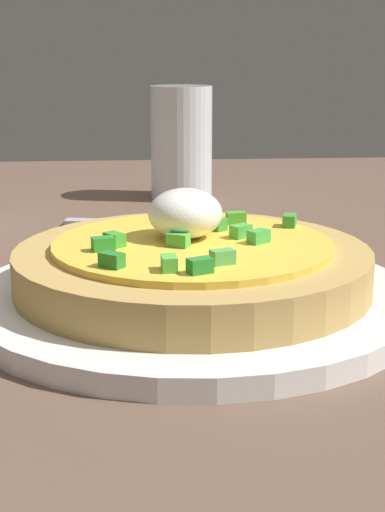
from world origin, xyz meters
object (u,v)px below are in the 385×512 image
(pizza, at_px, (192,263))
(plate, at_px, (192,297))
(cup_near, at_px, (181,145))
(fork, at_px, (114,223))

(pizza, bearing_deg, plate, -157.13)
(plate, xyz_separation_m, pizza, (0.00, 0.00, 0.02))
(plate, height_order, pizza, pizza)
(pizza, relative_size, cup_near, 1.84)
(plate, height_order, cup_near, cup_near)
(pizza, distance_m, cup_near, 0.37)
(plate, bearing_deg, cup_near, -2.78)
(fork, bearing_deg, plate, 113.96)
(pizza, xyz_separation_m, fork, (0.23, 0.05, -0.03))
(plate, xyz_separation_m, fork, (0.23, 0.05, -0.00))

